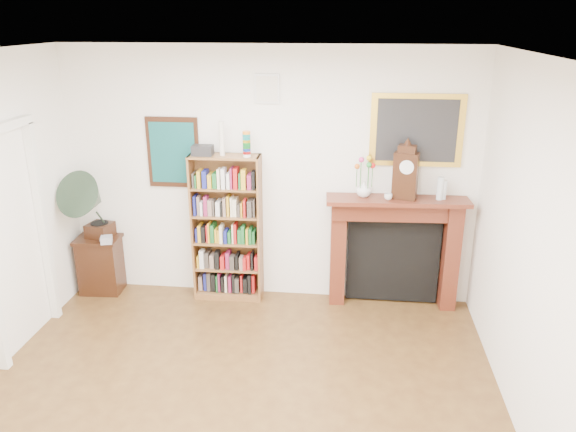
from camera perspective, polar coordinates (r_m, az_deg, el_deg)
The scene contains 15 objects.
room at distance 3.85m, azimuth -7.46°, elevation -6.09°, with size 4.51×5.01×2.81m.
door_casing at distance 5.79m, azimuth -26.14°, elevation -0.53°, with size 0.08×1.02×2.17m.
teal_poster at distance 6.31m, azimuth -11.59°, elevation 6.34°, with size 0.58×0.04×0.78m.
small_picture at distance 5.95m, azimuth -2.14°, elevation 12.79°, with size 0.26×0.04×0.30m.
gilt_painting at distance 5.98m, azimuth 12.94°, elevation 8.47°, with size 0.95×0.04×0.75m.
bookshelf at distance 6.23m, azimuth -6.26°, elevation -0.47°, with size 0.77×0.29×1.92m.
side_cabinet at distance 6.89m, azimuth -18.49°, elevation -4.72°, with size 0.49×0.36×0.67m, color black.
fireplace at distance 6.22m, azimuth 10.74°, elevation -2.53°, with size 1.51×0.43×1.26m.
gramophone at distance 6.53m, azimuth -19.43°, elevation 1.46°, with size 0.62×0.72×0.85m.
cd_stack at distance 6.57m, azimuth -17.96°, elevation -2.31°, with size 0.12×0.12×0.08m, color silver.
mantel_clock at distance 5.91m, azimuth 11.86°, elevation 4.26°, with size 0.27×0.20×0.57m.
flower_vase at distance 5.96m, azimuth 7.71°, elevation 2.73°, with size 0.16×0.16×0.16m, color white.
teacup at distance 5.91m, azimuth 10.14°, elevation 1.95°, with size 0.08×0.08×0.07m, color silver.
bottle_left at distance 6.02m, azimuth 15.21°, elevation 2.73°, with size 0.07×0.07×0.24m, color silver.
bottle_right at distance 6.04m, azimuth 15.54°, elevation 2.58°, with size 0.06×0.06×0.20m, color silver.
Camera 1 is at (0.88, -3.36, 3.06)m, focal length 35.00 mm.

